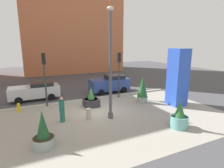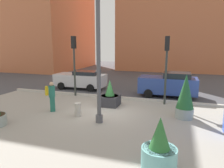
{
  "view_description": "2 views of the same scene",
  "coord_description": "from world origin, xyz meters",
  "px_view_note": "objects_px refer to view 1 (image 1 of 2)",
  "views": [
    {
      "loc": [
        -4.82,
        -12.9,
        5.22
      ],
      "look_at": [
        1.23,
        -0.21,
        2.12
      ],
      "focal_mm": 29.48,
      "sensor_mm": 36.0,
      "label": 1
    },
    {
      "loc": [
        4.11,
        -11.02,
        3.91
      ],
      "look_at": [
        0.71,
        -0.53,
        1.79
      ],
      "focal_mm": 33.45,
      "sensor_mm": 36.0,
      "label": 2
    }
  ],
  "objects_px": {
    "potted_plant_near_left": "(179,118)",
    "car_passing_lane": "(35,91)",
    "potted_plant_near_right": "(43,134)",
    "fire_hydrant": "(19,108)",
    "car_curb_west": "(110,84)",
    "traffic_light_corner": "(119,68)",
    "potted_plant_by_pillar": "(91,100)",
    "lamp_post": "(110,67)",
    "potted_plant_curbside": "(143,90)",
    "traffic_light_far_side": "(44,71)",
    "pedestrian_on_sidewalk": "(62,108)",
    "art_pillar_blue": "(178,77)",
    "concrete_bollard": "(89,114)"
  },
  "relations": [
    {
      "from": "potted_plant_near_left",
      "to": "car_passing_lane",
      "type": "height_order",
      "value": "potted_plant_near_left"
    },
    {
      "from": "potted_plant_near_right",
      "to": "fire_hydrant",
      "type": "xyz_separation_m",
      "value": [
        -1.25,
        6.04,
        -0.35
      ]
    },
    {
      "from": "fire_hydrant",
      "to": "car_curb_west",
      "type": "bearing_deg",
      "value": 16.07
    },
    {
      "from": "potted_plant_near_right",
      "to": "traffic_light_corner",
      "type": "height_order",
      "value": "traffic_light_corner"
    },
    {
      "from": "potted_plant_by_pillar",
      "to": "car_passing_lane",
      "type": "relative_size",
      "value": 0.38
    },
    {
      "from": "lamp_post",
      "to": "potted_plant_near_left",
      "type": "distance_m",
      "value": 5.51
    },
    {
      "from": "fire_hydrant",
      "to": "traffic_light_corner",
      "type": "height_order",
      "value": "traffic_light_corner"
    },
    {
      "from": "lamp_post",
      "to": "potted_plant_curbside",
      "type": "distance_m",
      "value": 5.21
    },
    {
      "from": "potted_plant_near_right",
      "to": "traffic_light_far_side",
      "type": "xyz_separation_m",
      "value": [
        0.89,
        6.66,
        2.31
      ]
    },
    {
      "from": "traffic_light_far_side",
      "to": "potted_plant_near_right",
      "type": "bearing_deg",
      "value": -97.62
    },
    {
      "from": "fire_hydrant",
      "to": "pedestrian_on_sidewalk",
      "type": "bearing_deg",
      "value": -50.43
    },
    {
      "from": "art_pillar_blue",
      "to": "pedestrian_on_sidewalk",
      "type": "xyz_separation_m",
      "value": [
        -9.66,
        0.54,
        -1.42
      ]
    },
    {
      "from": "fire_hydrant",
      "to": "car_curb_west",
      "type": "height_order",
      "value": "car_curb_west"
    },
    {
      "from": "art_pillar_blue",
      "to": "potted_plant_by_pillar",
      "type": "height_order",
      "value": "art_pillar_blue"
    },
    {
      "from": "lamp_post",
      "to": "car_curb_west",
      "type": "xyz_separation_m",
      "value": [
        3.01,
        6.63,
        -2.74
      ]
    },
    {
      "from": "potted_plant_by_pillar",
      "to": "potted_plant_curbside",
      "type": "bearing_deg",
      "value": -11.9
    },
    {
      "from": "potted_plant_by_pillar",
      "to": "traffic_light_corner",
      "type": "xyz_separation_m",
      "value": [
        3.34,
        1.39,
        2.4
      ]
    },
    {
      "from": "potted_plant_by_pillar",
      "to": "traffic_light_far_side",
      "type": "xyz_separation_m",
      "value": [
        -3.38,
        1.71,
        2.45
      ]
    },
    {
      "from": "car_curb_west",
      "to": "concrete_bollard",
      "type": "bearing_deg",
      "value": -126.3
    },
    {
      "from": "lamp_post",
      "to": "traffic_light_far_side",
      "type": "xyz_separation_m",
      "value": [
        -3.81,
        4.67,
        -0.65
      ]
    },
    {
      "from": "traffic_light_corner",
      "to": "pedestrian_on_sidewalk",
      "type": "xyz_separation_m",
      "value": [
        -6.15,
        -3.57,
        -1.98
      ]
    },
    {
      "from": "pedestrian_on_sidewalk",
      "to": "art_pillar_blue",
      "type": "bearing_deg",
      "value": -3.17
    },
    {
      "from": "traffic_light_corner",
      "to": "potted_plant_curbside",
      "type": "bearing_deg",
      "value": -63.06
    },
    {
      "from": "concrete_bollard",
      "to": "traffic_light_far_side",
      "type": "distance_m",
      "value": 5.45
    },
    {
      "from": "potted_plant_by_pillar",
      "to": "traffic_light_far_side",
      "type": "distance_m",
      "value": 4.51
    },
    {
      "from": "potted_plant_near_right",
      "to": "traffic_light_corner",
      "type": "relative_size",
      "value": 0.45
    },
    {
      "from": "potted_plant_curbside",
      "to": "traffic_light_corner",
      "type": "xyz_separation_m",
      "value": [
        -1.19,
        2.34,
        1.8
      ]
    },
    {
      "from": "potted_plant_curbside",
      "to": "potted_plant_by_pillar",
      "type": "bearing_deg",
      "value": 168.1
    },
    {
      "from": "art_pillar_blue",
      "to": "car_passing_lane",
      "type": "xyz_separation_m",
      "value": [
        -10.97,
        6.92,
        -1.59
      ]
    },
    {
      "from": "art_pillar_blue",
      "to": "potted_plant_near_left",
      "type": "bearing_deg",
      "value": -132.18
    },
    {
      "from": "art_pillar_blue",
      "to": "fire_hydrant",
      "type": "relative_size",
      "value": 6.45
    },
    {
      "from": "potted_plant_by_pillar",
      "to": "potted_plant_near_left",
      "type": "bearing_deg",
      "value": -59.23
    },
    {
      "from": "art_pillar_blue",
      "to": "pedestrian_on_sidewalk",
      "type": "relative_size",
      "value": 2.72
    },
    {
      "from": "car_curb_west",
      "to": "pedestrian_on_sidewalk",
      "type": "bearing_deg",
      "value": -136.88
    },
    {
      "from": "fire_hydrant",
      "to": "potted_plant_near_right",
      "type": "bearing_deg",
      "value": -78.34
    },
    {
      "from": "potted_plant_near_left",
      "to": "car_passing_lane",
      "type": "bearing_deg",
      "value": 126.88
    },
    {
      "from": "potted_plant_by_pillar",
      "to": "pedestrian_on_sidewalk",
      "type": "bearing_deg",
      "value": -142.18
    },
    {
      "from": "traffic_light_corner",
      "to": "car_curb_west",
      "type": "distance_m",
      "value": 3.06
    },
    {
      "from": "potted_plant_near_left",
      "to": "pedestrian_on_sidewalk",
      "type": "relative_size",
      "value": 0.99
    },
    {
      "from": "potted_plant_near_right",
      "to": "concrete_bollard",
      "type": "height_order",
      "value": "potted_plant_near_right"
    },
    {
      "from": "lamp_post",
      "to": "traffic_light_corner",
      "type": "xyz_separation_m",
      "value": [
        2.91,
        4.35,
        -0.71
      ]
    },
    {
      "from": "traffic_light_corner",
      "to": "lamp_post",
      "type": "bearing_deg",
      "value": -123.79
    },
    {
      "from": "traffic_light_far_side",
      "to": "car_curb_west",
      "type": "xyz_separation_m",
      "value": [
        6.82,
        1.96,
        -2.09
      ]
    },
    {
      "from": "concrete_bollard",
      "to": "pedestrian_on_sidewalk",
      "type": "bearing_deg",
      "value": 172.09
    },
    {
      "from": "potted_plant_near_right",
      "to": "traffic_light_far_side",
      "type": "bearing_deg",
      "value": 82.38
    },
    {
      "from": "traffic_light_far_side",
      "to": "lamp_post",
      "type": "bearing_deg",
      "value": -50.83
    },
    {
      "from": "concrete_bollard",
      "to": "traffic_light_corner",
      "type": "distance_m",
      "value": 6.36
    },
    {
      "from": "traffic_light_corner",
      "to": "fire_hydrant",
      "type": "bearing_deg",
      "value": -178.07
    },
    {
      "from": "potted_plant_near_left",
      "to": "potted_plant_near_right",
      "type": "relative_size",
      "value": 0.89
    },
    {
      "from": "potted_plant_by_pillar",
      "to": "potted_plant_near_right",
      "type": "bearing_deg",
      "value": -130.8
    }
  ]
}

